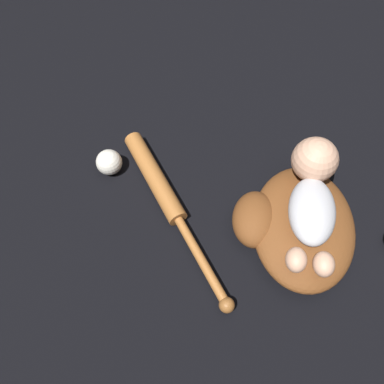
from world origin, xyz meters
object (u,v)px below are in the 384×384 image
(baseball_glove, at_px, (295,224))
(baseball, at_px, (109,162))
(baby_figure, at_px, (313,190))
(baseball_bat, at_px, (163,192))

(baseball_glove, bearing_deg, baseball, 80.68)
(baseball, bearing_deg, baby_figure, -93.44)
(baseball_glove, bearing_deg, baseball_bat, 85.19)
(baby_figure, relative_size, baseball_bat, 0.76)
(baseball_bat, bearing_deg, baby_figure, -86.34)
(baby_figure, xyz_separation_m, baseball, (0.03, 0.56, -0.10))
(baseball_glove, xyz_separation_m, baseball_bat, (0.03, 0.36, -0.02))
(baseball_bat, bearing_deg, baseball_glove, -94.81)
(baby_figure, xyz_separation_m, baseball_bat, (-0.02, 0.38, -0.11))
(baby_figure, bearing_deg, baseball_bat, 93.66)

